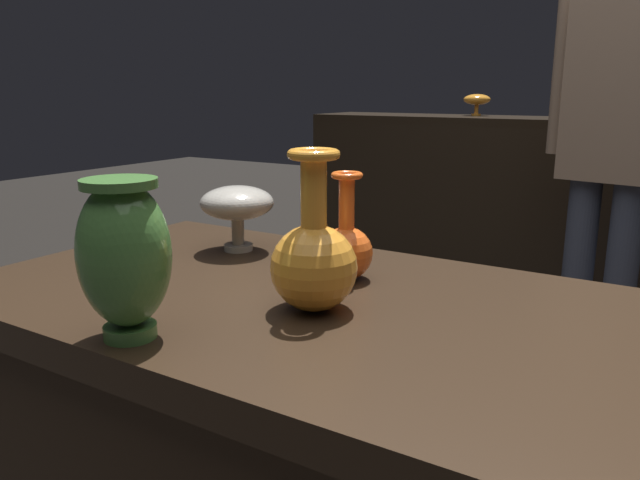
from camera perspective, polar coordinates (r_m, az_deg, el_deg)
back_display_shelf at (r=3.08m, az=22.43°, el=1.00°), size 2.60×0.40×0.99m
vase_centerpiece at (r=0.90m, az=-0.57°, el=-1.76°), size 0.13×0.13×0.24m
vase_tall_behind at (r=1.24m, az=-7.65°, el=3.26°), size 0.15×0.15×0.13m
vase_left_accent at (r=0.82m, az=-17.57°, el=-1.23°), size 0.12×0.12×0.21m
vase_right_accent at (r=1.05m, az=2.43°, el=-0.61°), size 0.09×0.09×0.18m
shelf_vase_left at (r=3.21m, az=14.26°, el=12.39°), size 0.13×0.13×0.10m
shelf_vase_center at (r=3.05m, az=23.64°, el=12.52°), size 0.09×0.09×0.26m
visitor_center_back at (r=2.38m, az=25.46°, el=8.73°), size 0.46×0.24×1.64m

